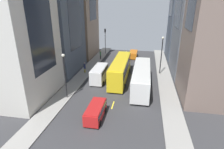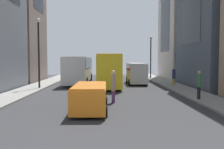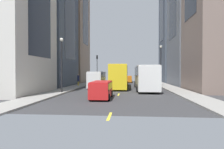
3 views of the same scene
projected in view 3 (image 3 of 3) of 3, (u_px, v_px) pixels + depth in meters
The scene contains 21 objects.
ground_plane at pixel (122, 87), 32.03m from camera, with size 41.79×41.79×0.00m, color #333335.
sidewalk_west at pixel (168, 87), 31.38m from camera, with size 2.58×44.00×0.15m, color gray.
sidewalk_east at pixel (77, 86), 32.67m from camera, with size 2.58×44.00×0.15m, color gray.
lane_stripe_0 at pixel (124, 81), 52.95m from camera, with size 0.16×2.00×0.01m, color yellow.
lane_stripe_1 at pixel (123, 83), 42.49m from camera, with size 0.16×2.00×0.01m, color yellow.
lane_stripe_2 at pixel (122, 87), 32.03m from camera, with size 0.16×2.00×0.01m, color yellow.
lane_stripe_3 at pixel (119, 95), 21.56m from camera, with size 0.16×2.00×0.01m, color yellow.
lane_stripe_4 at pixel (109, 116), 11.10m from camera, with size 0.16×2.00×0.01m, color yellow.
building_east_1 at pixel (48, 27), 34.13m from camera, with size 8.05×10.80×20.98m.
building_east_2 at pixel (8, 13), 22.64m from camera, with size 7.91×10.11×18.97m.
city_bus_white at pixel (145, 76), 27.64m from camera, with size 2.80×12.41×3.35m.
streetcar_yellow at pixel (120, 74), 30.90m from camera, with size 2.70×12.47×3.59m.
delivery_van_white at pixel (97, 78), 29.60m from camera, with size 2.25×5.57×2.58m.
car_orange_0 at pixel (128, 79), 45.27m from camera, with size 2.04×4.62×1.57m.
car_red_1 at pixel (101, 88), 18.42m from camera, with size 1.89×4.42×1.65m.
pedestrian_walking_far at pixel (78, 80), 33.24m from camera, with size 0.36×0.36×2.00m.
pedestrian_crossing_near at pixel (121, 78), 42.57m from camera, with size 0.32×0.32×2.28m.
pedestrian_waiting_curb at pixel (93, 77), 42.68m from camera, with size 0.31×0.31×2.08m.
traffic_light_near_corner at pixel (97, 63), 48.11m from camera, with size 0.32×0.44×6.49m.
streetlamp_near at pixel (62, 58), 22.81m from camera, with size 0.44×0.44×6.43m.
streetlamp_far at pixel (161, 61), 34.01m from camera, with size 0.44×0.44×7.04m.
Camera 3 is at (-1.09, 32.01, 2.59)m, focal length 30.88 mm.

